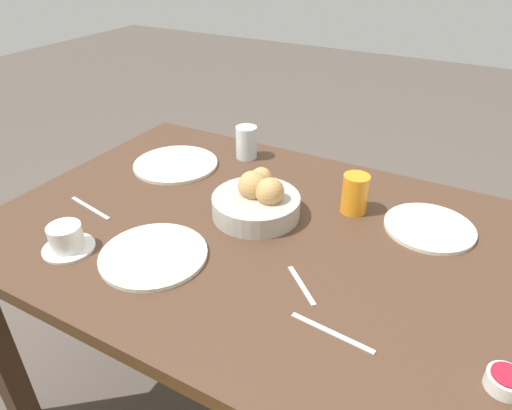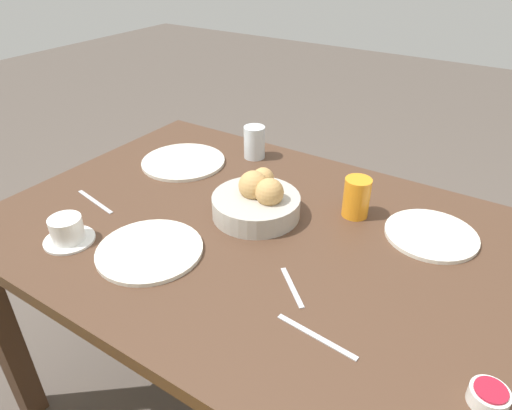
{
  "view_description": "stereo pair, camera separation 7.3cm",
  "coord_description": "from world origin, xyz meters",
  "views": [
    {
      "loc": [
        -0.46,
        0.82,
        1.35
      ],
      "look_at": [
        0.02,
        -0.05,
        0.74
      ],
      "focal_mm": 32.0,
      "sensor_mm": 36.0,
      "label": 1
    },
    {
      "loc": [
        -0.52,
        0.78,
        1.35
      ],
      "look_at": [
        0.02,
        -0.05,
        0.74
      ],
      "focal_mm": 32.0,
      "sensor_mm": 36.0,
      "label": 2
    }
  ],
  "objects": [
    {
      "name": "water_tumbler",
      "position": [
        0.21,
        -0.34,
        0.77
      ],
      "size": [
        0.07,
        0.07,
        0.1
      ],
      "color": "silver",
      "rests_on": "dining_table"
    },
    {
      "name": "bread_basket",
      "position": [
        0.02,
        -0.05,
        0.76
      ],
      "size": [
        0.23,
        0.23,
        0.12
      ],
      "color": "#B2ADA3",
      "rests_on": "dining_table"
    },
    {
      "name": "coffee_cup",
      "position": [
        0.33,
        0.29,
        0.74
      ],
      "size": [
        0.12,
        0.12,
        0.06
      ],
      "color": "white",
      "rests_on": "dining_table"
    },
    {
      "name": "juice_glass",
      "position": [
        -0.2,
        -0.19,
        0.77
      ],
      "size": [
        0.07,
        0.07,
        0.1
      ],
      "color": "orange",
      "rests_on": "dining_table"
    },
    {
      "name": "spoon_coffee",
      "position": [
        -0.2,
        0.14,
        0.71
      ],
      "size": [
        0.1,
        0.09,
        0.0
      ],
      "color": "#B7B7BC",
      "rests_on": "dining_table"
    },
    {
      "name": "knife_silver",
      "position": [
        0.42,
        0.13,
        0.71
      ],
      "size": [
        0.17,
        0.04,
        0.0
      ],
      "color": "#B7B7BC",
      "rests_on": "dining_table"
    },
    {
      "name": "dining_table",
      "position": [
        0.0,
        0.0,
        0.62
      ],
      "size": [
        1.28,
        0.91,
        0.71
      ],
      "color": "#4C3323",
      "rests_on": "ground_plane"
    },
    {
      "name": "ground_plane",
      "position": [
        0.0,
        0.0,
        0.0
      ],
      "size": [
        10.0,
        10.0,
        0.0
      ],
      "primitive_type": "plane",
      "color": "#564C44"
    },
    {
      "name": "plate_far_center",
      "position": [
        0.14,
        0.22,
        0.72
      ],
      "size": [
        0.24,
        0.24,
        0.01
      ],
      "color": "silver",
      "rests_on": "dining_table"
    },
    {
      "name": "plate_near_left",
      "position": [
        -0.39,
        -0.2,
        0.72
      ],
      "size": [
        0.22,
        0.22,
        0.01
      ],
      "color": "silver",
      "rests_on": "dining_table"
    },
    {
      "name": "fork_silver",
      "position": [
        -0.3,
        0.24,
        0.71
      ],
      "size": [
        0.17,
        0.03,
        0.0
      ],
      "color": "#B7B7BC",
      "rests_on": "dining_table"
    },
    {
      "name": "jam_bowl_berry",
      "position": [
        -0.58,
        0.21,
        0.73
      ],
      "size": [
        0.06,
        0.06,
        0.03
      ],
      "color": "white",
      "rests_on": "dining_table"
    },
    {
      "name": "plate_near_right",
      "position": [
        0.38,
        -0.18,
        0.72
      ],
      "size": [
        0.26,
        0.26,
        0.01
      ],
      "color": "silver",
      "rests_on": "dining_table"
    }
  ]
}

